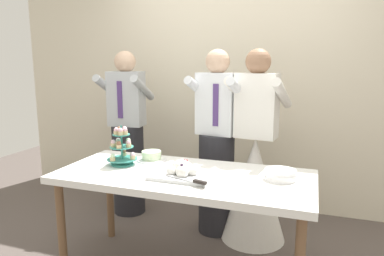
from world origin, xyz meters
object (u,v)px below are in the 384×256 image
Objects in this scene: main_cake_tray at (183,171)px; person_groom at (217,153)px; dessert_table at (184,183)px; person_guest at (128,142)px; cupcake_stand at (122,148)px; round_cake at (152,156)px; plate_stack at (281,175)px; person_bride at (254,175)px.

main_cake_tray is 0.82m from person_groom.
dessert_table is 1.26m from person_guest.
cupcake_stand reaches higher than round_cake.
main_cake_tray is at bearing -165.30° from plate_stack.
person_groom is (0.40, 0.50, -0.06)m from round_cake.
main_cake_tray is at bearing -73.32° from dessert_table.
person_groom reaches higher than round_cake.
dessert_table is 7.50× the size of round_cake.
person_bride is (0.91, 0.66, -0.33)m from cupcake_stand.
plate_stack is (0.64, 0.17, -0.01)m from main_cake_tray.
person_groom is at bearing 88.66° from main_cake_tray.
plate_stack is at bearing -46.26° from person_groom.
dessert_table is at bearing -93.30° from person_groom.
person_groom is at bearing 50.90° from cupcake_stand.
person_bride is 1.34m from person_guest.
main_cake_tray is 0.89m from person_bride.
person_bride is at bearing -5.28° from person_groom.
round_cake is 0.65m from person_groom.
person_guest is at bearing 132.35° from round_cake.
main_cake_tray is 2.00× the size of plate_stack.
person_guest reaches higher than main_cake_tray.
main_cake_tray is 1.33m from person_guest.
cupcake_stand is 1.18m from plate_stack.
person_guest is at bearing 137.35° from dessert_table.
plate_stack is 0.90× the size of round_cake.
person_groom is at bearing 51.34° from round_cake.
person_bride is (0.35, -0.03, -0.16)m from person_groom.
plate_stack is at bearing 7.68° from dessert_table.
person_groom reaches higher than plate_stack.
person_guest is (-0.93, 0.85, 0.05)m from dessert_table.
cupcake_stand is at bearing -129.10° from person_groom.
main_cake_tray is at bearing -91.34° from person_groom.
person_guest is at bearing 135.56° from main_cake_tray.
cupcake_stand is at bearing -63.12° from person_guest.
main_cake_tray is 0.26× the size of person_bride.
cupcake_stand is 0.26m from round_cake.
dessert_table is 0.14m from main_cake_tray.
plate_stack is at bearing -7.96° from round_cake.
cupcake_stand is at bearing -130.25° from round_cake.
plate_stack is at bearing -66.43° from person_bride.
person_groom reaches higher than dessert_table.
person_guest is at bearing 173.47° from person_bride.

